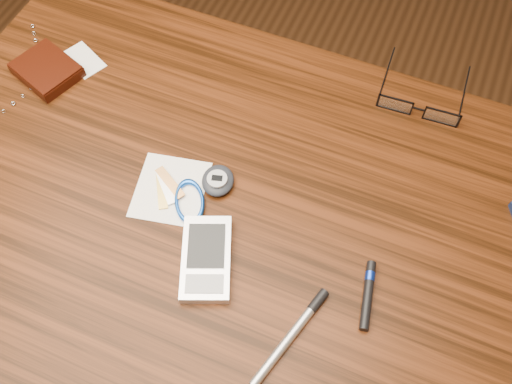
# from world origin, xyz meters

# --- Properties ---
(ground) EXTENTS (3.80, 3.80, 0.00)m
(ground) POSITION_xyz_m (0.00, 0.00, 0.00)
(ground) COLOR #472814
(ground) RESTS_ON ground
(desk) EXTENTS (1.00, 0.70, 0.75)m
(desk) POSITION_xyz_m (0.00, 0.00, 0.65)
(desk) COLOR #391809
(desk) RESTS_ON ground
(wallet_and_card) EXTENTS (0.14, 0.14, 0.02)m
(wallet_and_card) POSITION_xyz_m (-0.37, 0.12, 0.76)
(wallet_and_card) COLOR black
(wallet_and_card) RESTS_ON desk
(eyeglasses) EXTENTS (0.14, 0.14, 0.03)m
(eyeglasses) POSITION_xyz_m (0.22, 0.28, 0.76)
(eyeglasses) COLOR black
(eyeglasses) RESTS_ON desk
(pda_phone) EXTENTS (0.11, 0.14, 0.02)m
(pda_phone) POSITION_xyz_m (0.02, -0.09, 0.76)
(pda_phone) COLOR silver
(pda_phone) RESTS_ON desk
(pedometer) EXTENTS (0.06, 0.07, 0.02)m
(pedometer) POSITION_xyz_m (-0.02, 0.03, 0.76)
(pedometer) COLOR black
(pedometer) RESTS_ON desk
(notepad_keys) EXTENTS (0.14, 0.13, 0.01)m
(notepad_keys) POSITION_xyz_m (-0.06, -0.01, 0.75)
(notepad_keys) COLOR white
(notepad_keys) RESTS_ON desk
(silver_pen) EXTENTS (0.05, 0.15, 0.01)m
(silver_pen) POSITION_xyz_m (0.17, -0.13, 0.76)
(silver_pen) COLOR #B2B3B7
(silver_pen) RESTS_ON desk
(black_blue_pen) EXTENTS (0.03, 0.10, 0.01)m
(black_blue_pen) POSITION_xyz_m (0.24, -0.05, 0.76)
(black_blue_pen) COLOR black
(black_blue_pen) RESTS_ON desk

